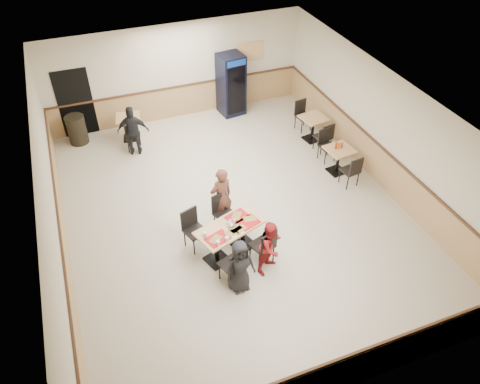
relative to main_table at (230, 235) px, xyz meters
name	(u,v)px	position (x,y,z in m)	size (l,w,h in m)	color
ground	(235,211)	(0.58, 1.28, -0.53)	(10.00, 10.00, 0.00)	beige
room_shell	(261,127)	(2.36, 3.82, 0.05)	(10.00, 10.00, 10.00)	silver
main_table	(230,235)	(0.00, 0.00, 0.00)	(1.65, 1.19, 0.80)	black
main_chairs	(228,237)	(-0.05, -0.02, -0.03)	(1.81, 2.07, 1.01)	black
diner_woman_left	(240,266)	(-0.16, -1.01, 0.12)	(0.63, 0.41, 1.29)	black
diner_woman_right	(271,246)	(0.65, -0.73, 0.12)	(0.63, 0.49, 1.30)	maroon
diner_man_opposite	(221,197)	(0.16, 1.01, 0.26)	(0.57, 0.38, 1.57)	brown
lone_diner	(133,131)	(-1.19, 4.64, 0.22)	(0.88, 0.36, 1.50)	black
tabletop_clutter	(232,227)	(0.04, -0.06, 0.29)	(1.33, 0.97, 0.12)	#B70C0E
side_table_near	(339,157)	(3.76, 1.79, -0.04)	(0.77, 0.77, 0.74)	black
side_table_near_chair_south	(350,170)	(3.76, 1.19, -0.06)	(0.44, 0.44, 0.94)	black
side_table_near_chair_north	(328,146)	(3.76, 2.38, -0.06)	(0.44, 0.44, 0.94)	black
side_table_far	(313,125)	(3.88, 3.47, -0.03)	(0.82, 0.82, 0.76)	black
side_table_far_chair_south	(323,136)	(3.88, 2.86, -0.05)	(0.44, 0.44, 0.96)	black
side_table_far_chair_north	(304,116)	(3.88, 4.07, -0.05)	(0.44, 0.44, 0.96)	black
condiment_caddy	(338,146)	(3.73, 1.84, 0.30)	(0.23, 0.06, 0.20)	red
back_table	(129,124)	(-1.19, 5.48, -0.04)	(0.80, 0.80, 0.74)	black
back_table_chair_lone	(133,135)	(-1.19, 4.89, -0.06)	(0.43, 0.43, 0.93)	black
pepsi_cooler	(231,85)	(2.19, 5.87, 0.45)	(0.83, 0.84, 1.96)	black
trash_bin	(77,130)	(-2.66, 5.83, -0.09)	(0.55, 0.55, 0.87)	black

